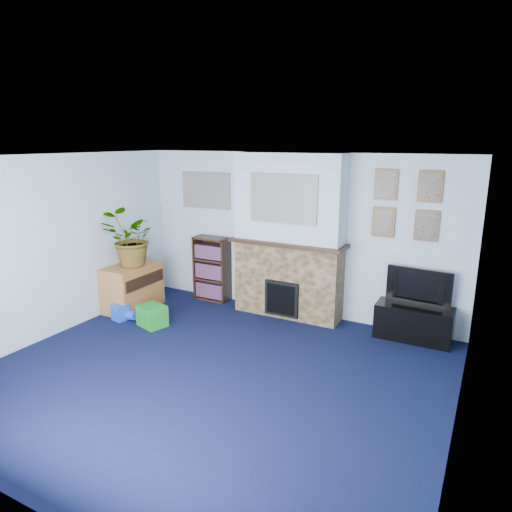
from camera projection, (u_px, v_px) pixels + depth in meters
The scene contains 26 objects.
floor at pixel (213, 374), 5.16m from camera, with size 5.00×4.50×0.01m, color black.
ceiling at pixel (208, 157), 4.57m from camera, with size 5.00×4.50×0.01m, color white.
wall_back at pixel (294, 235), 6.79m from camera, with size 5.00×0.04×2.40m, color silver.
wall_front at pixel (17, 359), 2.94m from camera, with size 5.00×0.04×2.40m, color silver.
wall_left at pixel (52, 247), 6.00m from camera, with size 0.04×4.50×2.40m, color silver.
wall_right at pixel (466, 312), 3.73m from camera, with size 0.04×4.50×2.40m, color silver.
chimney_breast at pixel (289, 238), 6.62m from camera, with size 1.72×0.50×2.40m.
collage_main at pixel (283, 199), 6.29m from camera, with size 1.00×0.03×0.68m, color gray.
collage_left at pixel (206, 190), 7.34m from camera, with size 0.90×0.03×0.58m, color gray.
portrait_tl at pixel (386, 185), 5.98m from camera, with size 0.30×0.03×0.40m, color brown.
portrait_tr at pixel (430, 187), 5.73m from camera, with size 0.30×0.03×0.40m, color brown.
portrait_bl at pixel (383, 222), 6.11m from camera, with size 0.30×0.03×0.40m, color brown.
portrait_br at pixel (427, 226), 5.86m from camera, with size 0.30×0.03×0.40m, color brown.
tv_stand at pixel (414, 323), 6.01m from camera, with size 0.97×0.41×0.46m, color black.
television at pixel (417, 288), 5.91m from camera, with size 0.84×0.11×0.48m, color black.
bookshelf at pixel (212, 270), 7.47m from camera, with size 0.58×0.28×1.05m.
sideboard at pixel (133, 287), 7.08m from camera, with size 0.50×0.91×0.70m, color #AC6E37.
potted_plant at pixel (129, 239), 6.82m from camera, with size 0.77×0.67×0.86m, color #26661E.
mantel_clock at pixel (289, 237), 6.56m from camera, with size 0.11×0.06×0.15m, color gold.
mantel_candle at pixel (302, 237), 6.46m from camera, with size 0.05×0.05×0.16m, color #B2BFC6.
mantel_teddy at pixel (250, 233), 6.85m from camera, with size 0.12×0.12×0.12m, color gray.
mantel_can at pixel (334, 242), 6.25m from camera, with size 0.06×0.06×0.12m, color blue.
green_crate at pixel (152, 316), 6.46m from camera, with size 0.38×0.30×0.30m, color #198C26.
toy_ball at pixel (121, 305), 7.06m from camera, with size 0.17×0.17×0.17m, color #198C26.
toy_block at pixel (121, 313), 6.69m from camera, with size 0.20×0.20×0.24m, color blue.
toy_tube at pixel (128, 315), 6.70m from camera, with size 0.15×0.15×0.32m, color blue.
Camera 1 is at (2.62, -3.90, 2.57)m, focal length 32.00 mm.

